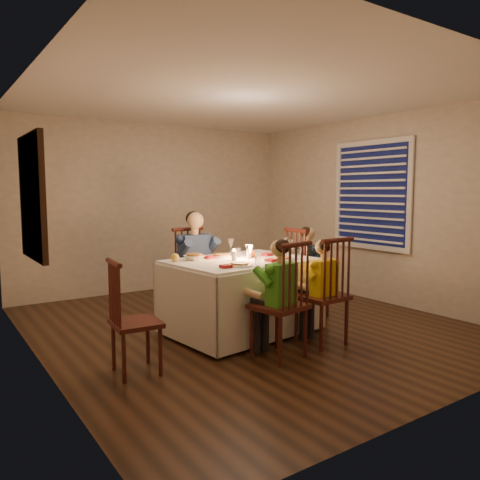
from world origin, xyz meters
TOP-DOWN VIEW (x-y plane):
  - ground at (0.00, 0.00)m, footprint 5.00×5.00m
  - wall_left at (-2.25, 0.00)m, footprint 0.02×5.00m
  - wall_right at (2.25, 0.00)m, footprint 0.02×5.00m
  - wall_back at (0.00, 2.50)m, footprint 4.50×0.02m
  - ceiling at (0.00, 0.00)m, footprint 5.00×5.00m
  - dining_table at (-0.20, -0.16)m, footprint 1.67×1.28m
  - chair_adult at (-0.31, 0.67)m, footprint 0.46×0.44m
  - chair_near_left at (-0.37, -1.02)m, footprint 0.53×0.51m
  - chair_near_right at (0.24, -0.96)m, footprint 0.47×0.45m
  - chair_end at (0.87, -0.07)m, footprint 0.46×0.48m
  - chair_extra at (-1.61, -0.63)m, footprint 0.42×0.44m
  - adult at (-0.31, 0.67)m, footprint 0.50×0.46m
  - child_green at (-0.37, -1.02)m, footprint 0.44×0.42m
  - child_yellow at (0.24, -0.96)m, footprint 0.37×0.35m
  - child_teal at (0.87, -0.07)m, footprint 0.37×0.40m
  - setting_adult at (-0.28, 0.11)m, footprint 0.29×0.29m
  - setting_green at (-0.47, -0.53)m, footprint 0.29×0.29m
  - setting_yellow at (0.15, -0.45)m, footprint 0.29×0.29m
  - setting_teal at (0.39, -0.08)m, footprint 0.29×0.29m
  - candle_left at (-0.31, -0.18)m, footprint 0.06×0.06m
  - candle_right at (-0.09, -0.15)m, footprint 0.06×0.06m
  - squash at (-0.88, 0.09)m, footprint 0.09×0.09m
  - orange_fruit at (-0.00, -0.09)m, footprint 0.08×0.08m
  - serving_bowl at (-0.65, 0.09)m, footprint 0.26×0.26m
  - wall_mirror at (-2.22, 0.30)m, footprint 0.06×0.95m
  - window_blinds at (2.21, 0.10)m, footprint 0.07×1.34m

SIDE VIEW (x-z plane):
  - ground at x=0.00m, z-range 0.00..0.00m
  - chair_adult at x=-0.31m, z-range -0.55..0.55m
  - chair_near_left at x=-0.37m, z-range -0.55..0.55m
  - chair_near_right at x=0.24m, z-range -0.55..0.55m
  - chair_end at x=0.87m, z-range -0.55..0.55m
  - chair_extra at x=-1.61m, z-range -0.50..0.50m
  - adult at x=-0.31m, z-range -0.66..0.66m
  - child_green at x=-0.37m, z-range -0.56..0.56m
  - child_yellow at x=0.24m, z-range -0.54..0.54m
  - child_teal at x=0.87m, z-range -0.56..0.56m
  - dining_table at x=-0.20m, z-range 0.19..0.97m
  - setting_adult at x=-0.28m, z-range 0.81..0.83m
  - setting_green at x=-0.47m, z-range 0.81..0.83m
  - setting_yellow at x=0.15m, z-range 0.81..0.83m
  - setting_teal at x=0.39m, z-range 0.81..0.83m
  - serving_bowl at x=-0.65m, z-range 0.81..0.86m
  - orange_fruit at x=0.00m, z-range 0.81..0.89m
  - squash at x=-0.88m, z-range 0.81..0.90m
  - candle_left at x=-0.31m, z-range 0.81..0.91m
  - candle_right at x=-0.09m, z-range 0.81..0.91m
  - wall_left at x=-2.25m, z-range 0.00..2.60m
  - wall_right at x=2.25m, z-range 0.00..2.60m
  - wall_back at x=0.00m, z-range 0.00..2.60m
  - wall_mirror at x=-2.22m, z-range 0.92..2.08m
  - window_blinds at x=2.21m, z-range 0.73..2.27m
  - ceiling at x=0.00m, z-range 2.60..2.60m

